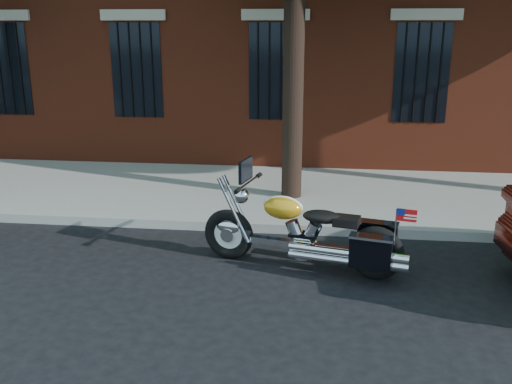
# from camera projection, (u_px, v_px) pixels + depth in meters

# --- Properties ---
(ground) EXTENTS (120.00, 120.00, 0.00)m
(ground) POSITION_uv_depth(u_px,v_px,m) (242.00, 266.00, 7.76)
(ground) COLOR black
(ground) RESTS_ON ground
(curb) EXTENTS (40.00, 0.16, 0.15)m
(curb) POSITION_uv_depth(u_px,v_px,m) (254.00, 227.00, 9.06)
(curb) COLOR gray
(curb) RESTS_ON ground
(sidewalk) EXTENTS (40.00, 3.60, 0.15)m
(sidewalk) POSITION_uv_depth(u_px,v_px,m) (266.00, 193.00, 10.85)
(sidewalk) COLOR gray
(sidewalk) RESTS_ON ground
(motorcycle) EXTENTS (2.75, 1.23, 1.45)m
(motorcycle) POSITION_uv_depth(u_px,v_px,m) (310.00, 236.00, 7.52)
(motorcycle) COLOR black
(motorcycle) RESTS_ON ground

